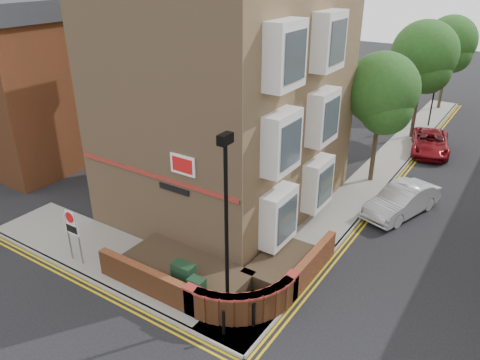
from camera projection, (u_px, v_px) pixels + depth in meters
name	position (u px, v px, depth m)	size (l,w,h in m)	color
ground	(167.00, 320.00, 15.35)	(120.00, 120.00, 0.00)	black
pavement_corner	(124.00, 262.00, 18.20)	(13.00, 3.00, 0.12)	gray
pavement_main	(382.00, 168.00, 26.44)	(2.00, 32.00, 0.12)	gray
kerb_side	(94.00, 282.00, 17.06)	(13.00, 0.15, 0.12)	gray
kerb_main_near	(400.00, 172.00, 25.94)	(0.15, 32.00, 0.12)	gray
yellow_lines_side	(89.00, 287.00, 16.90)	(13.00, 0.28, 0.01)	gold
yellow_lines_main	(404.00, 174.00, 25.84)	(0.28, 32.00, 0.01)	gold
corner_building	(231.00, 75.00, 20.16)	(8.95, 10.40, 13.60)	#94704E
garden_wall	(212.00, 280.00, 17.24)	(6.80, 6.00, 1.20)	brown
lamppost	(227.00, 231.00, 14.04)	(0.25, 0.50, 6.30)	black
utility_cabinet_large	(184.00, 278.00, 16.18)	(0.80, 0.45, 1.20)	#15301F
utility_cabinet_small	(197.00, 292.00, 15.58)	(0.55, 0.40, 1.10)	#15301F
bollard_near	(223.00, 323.00, 14.42)	(0.11, 0.11, 0.90)	black
bollard_far	(254.00, 315.00, 14.73)	(0.11, 0.11, 0.90)	black
zone_sign	(72.00, 227.00, 17.51)	(0.72, 0.07, 2.20)	slate
side_building	(57.00, 78.00, 26.90)	(6.40, 10.40, 9.00)	brown
tree_near	(382.00, 95.00, 22.98)	(3.64, 3.65, 6.70)	#382B1E
tree_mid	(424.00, 59.00, 28.82)	(4.03, 4.03, 7.42)	#382B1E
tree_far	(450.00, 45.00, 34.99)	(3.81, 3.81, 7.00)	#382B1E
traffic_light_assembly	(435.00, 88.00, 31.89)	(0.20, 0.16, 4.20)	black
silver_car_near	(402.00, 200.00, 21.47)	(1.48, 4.25, 1.40)	#B3B8BC
red_car_main	(430.00, 142.00, 28.49)	(2.10, 4.56, 1.27)	maroon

